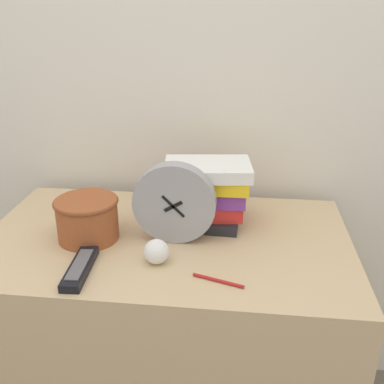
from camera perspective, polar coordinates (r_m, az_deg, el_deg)
The scene contains 8 objects.
wall_back at distance 1.47m, azimuth -1.21°, elevation 17.69°, with size 6.00×0.04×2.40m.
desk at distance 1.46m, azimuth -3.00°, elevation -18.51°, with size 1.01×0.60×0.74m.
desk_clock at distance 1.18m, azimuth -2.26°, elevation -1.45°, with size 0.22×0.05×0.22m.
book_stack at distance 1.28m, azimuth 2.04°, elevation 0.21°, with size 0.26×0.20×0.19m.
basket at distance 1.24m, azimuth -13.15°, elevation -3.14°, with size 0.17×0.17×0.11m.
tv_remote at distance 1.12m, azimuth -14.03°, elevation -9.34°, with size 0.06×0.18×0.02m.
crumpled_paper_ball at distance 1.12m, azimuth -4.75°, elevation -7.53°, with size 0.06×0.06×0.06m.
pen at distance 1.06m, azimuth 3.34°, elevation -11.16°, with size 0.12×0.05×0.01m.
Camera 1 is at (0.20, -0.77, 1.34)m, focal length 42.00 mm.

